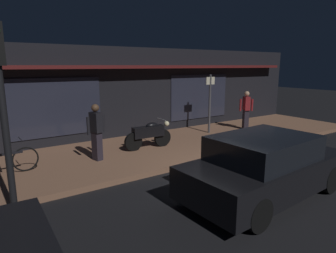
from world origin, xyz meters
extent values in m
plane|color=black|center=(0.00, 0.00, 0.00)|extent=(60.00, 60.00, 0.00)
cube|color=#8C6047|center=(0.00, 3.00, 0.07)|extent=(18.00, 4.00, 0.15)
cube|color=black|center=(0.00, 6.40, 1.80)|extent=(18.00, 2.80, 3.60)
cube|color=#262838|center=(-3.20, 4.98, 1.50)|extent=(3.20, 0.04, 2.00)
cube|color=#262838|center=(3.20, 4.98, 1.50)|extent=(3.20, 0.04, 2.00)
cube|color=#591919|center=(0.00, 4.75, 2.85)|extent=(16.20, 0.50, 0.12)
cylinder|color=black|center=(-1.27, 2.98, 0.45)|extent=(0.61, 0.15, 0.60)
cylinder|color=black|center=(-0.17, 2.92, 0.45)|extent=(0.61, 0.15, 0.60)
cube|color=black|center=(-0.72, 2.95, 0.73)|extent=(1.11, 0.34, 0.36)
ellipsoid|color=black|center=(-0.57, 2.94, 0.93)|extent=(0.45, 0.26, 0.20)
sphere|color=#F9EDB7|center=(0.00, 2.91, 0.93)|extent=(0.18, 0.18, 0.18)
cylinder|color=gray|center=(-0.20, 2.92, 1.10)|extent=(0.06, 0.55, 0.03)
torus|color=black|center=(-4.50, 2.88, 0.48)|extent=(0.66, 0.08, 0.66)
cube|color=black|center=(-5.00, 2.84, 0.70)|extent=(0.90, 0.10, 0.06)
cylinder|color=black|center=(-4.58, 2.87, 1.05)|extent=(0.05, 0.42, 0.02)
cube|color=#28232D|center=(-2.59, 2.72, 0.57)|extent=(0.26, 0.32, 0.85)
cube|color=black|center=(-2.59, 2.72, 1.29)|extent=(0.31, 0.42, 0.58)
sphere|color=brown|center=(-2.59, 2.72, 1.71)|extent=(0.22, 0.22, 0.22)
cylinder|color=black|center=(-2.34, 2.78, 1.22)|extent=(0.11, 0.11, 0.52)
cylinder|color=black|center=(-2.85, 2.66, 1.22)|extent=(0.11, 0.11, 0.52)
cube|color=#28232D|center=(4.36, 3.21, 0.57)|extent=(0.31, 0.34, 0.85)
cube|color=maroon|center=(4.36, 3.21, 1.29)|extent=(0.37, 0.44, 0.58)
sphere|color=tan|center=(4.36, 3.21, 1.71)|extent=(0.22, 0.22, 0.22)
cylinder|color=maroon|center=(4.13, 3.33, 1.22)|extent=(0.12, 0.12, 0.52)
cylinder|color=maroon|center=(4.59, 3.09, 1.22)|extent=(0.12, 0.12, 0.52)
cylinder|color=#47474C|center=(2.57, 3.58, 1.35)|extent=(0.09, 0.09, 2.40)
cube|color=beige|center=(2.57, 3.58, 2.30)|extent=(0.44, 0.03, 0.30)
cylinder|color=black|center=(-5.07, 0.34, 1.80)|extent=(0.12, 0.12, 3.60)
cylinder|color=black|center=(1.09, -0.57, 0.32)|extent=(0.65, 0.26, 0.64)
cylinder|color=black|center=(1.17, -2.13, 0.32)|extent=(0.65, 0.26, 0.64)
cylinder|color=black|center=(-1.61, -0.73, 0.32)|extent=(0.65, 0.26, 0.64)
cylinder|color=black|center=(-1.52, -2.28, 0.32)|extent=(0.65, 0.26, 0.64)
cube|color=black|center=(-0.22, -1.43, 0.55)|extent=(4.19, 1.99, 0.68)
cube|color=black|center=(-0.37, -1.44, 1.10)|extent=(2.29, 1.72, 0.64)
camera|label=1|loc=(-5.48, -5.32, 2.90)|focal=31.15mm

